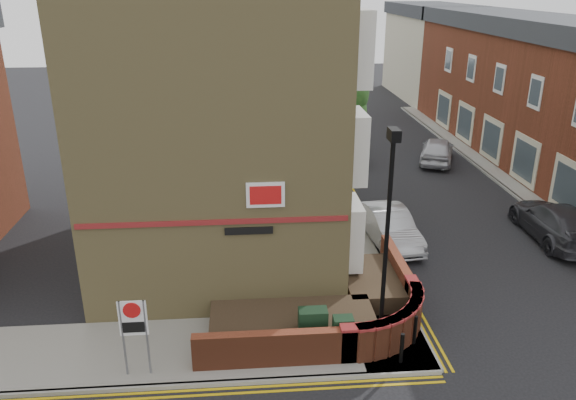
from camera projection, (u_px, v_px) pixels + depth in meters
The scene contains 27 objects.
ground at pixel (330, 379), 14.75m from camera, with size 120.00×120.00×0.00m, color black.
pavement_corner at pixel (199, 349), 15.86m from camera, with size 13.00×3.00×0.12m, color gray.
pavement_main at pixel (322, 178), 29.74m from camera, with size 2.00×32.00×0.12m, color gray.
pavement_far at pixel (550, 191), 27.78m from camera, with size 4.00×40.00×0.12m, color gray.
kerb_side at pixel (195, 385), 14.46m from camera, with size 13.00×0.15×0.12m, color gray.
kerb_main_near at pixel (340, 177), 29.81m from camera, with size 0.15×32.00×0.12m, color gray.
kerb_main_far at pixel (511, 193), 27.63m from camera, with size 0.15×40.00×0.12m, color gray.
yellow_lines_side at pixel (195, 393), 14.25m from camera, with size 13.00×0.28×0.01m, color gold.
yellow_lines_main at pixel (345, 178), 29.85m from camera, with size 0.28×32.00×0.01m, color gold.
corner_building at pixel (220, 89), 19.70m from camera, with size 8.95×10.40×13.60m.
garden_wall at pixel (317, 325), 17.07m from camera, with size 6.80×6.00×1.20m, color brown, non-canonical shape.
lamppost at pixel (386, 243), 14.77m from camera, with size 0.25×0.50×6.30m.
utility_cabinet_large at pixel (313, 328), 15.67m from camera, with size 0.80×0.45×1.20m, color black.
utility_cabinet_small at pixel (343, 335), 15.47m from camera, with size 0.55×0.40×1.10m, color black.
bollard_near at pixel (402, 348), 15.07m from camera, with size 0.11×0.11×0.90m, color black.
bollard_far at pixel (415, 330), 15.85m from camera, with size 0.11×0.11×0.90m, color black.
zone_sign at pixel (134, 324), 14.24m from camera, with size 0.72×0.07×2.20m.
far_terrace at pixel (551, 95), 30.16m from camera, with size 5.40×30.40×8.00m.
far_terrace_cream at pixel (429, 51), 49.66m from camera, with size 5.40×12.40×8.00m.
tree_near at pixel (330, 97), 26.23m from camera, with size 3.64×3.65×6.70m.
tree_mid at pixel (310, 63), 33.48m from camera, with size 4.03×4.03×7.42m.
tree_far at pixel (297, 52), 41.01m from camera, with size 3.81×3.81×7.00m.
traffic_light_assembly at pixel (310, 94), 37.13m from camera, with size 0.20×0.16×4.20m.
silver_car_near at pixel (390, 227), 22.23m from camera, with size 1.48×4.23×1.39m, color #A1A3A8.
red_car_main at pixel (342, 150), 32.67m from camera, with size 2.05×4.46×1.24m, color #A02C11.
grey_car_far at pixel (556, 222), 22.54m from camera, with size 2.10×5.16×1.50m, color #2F3035.
silver_car_far at pixel (437, 150), 32.22m from camera, with size 1.74×4.32×1.47m, color #B6B7BF.
Camera 1 is at (-2.07, -11.90, 9.76)m, focal length 35.00 mm.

